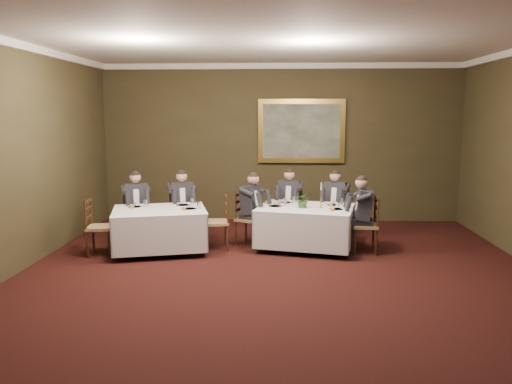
# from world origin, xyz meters

# --- Properties ---
(ground) EXTENTS (10.00, 10.00, 0.00)m
(ground) POSITION_xyz_m (0.00, 0.00, 0.00)
(ground) COLOR black
(ground) RESTS_ON ground
(ceiling) EXTENTS (8.00, 10.00, 0.10)m
(ceiling) POSITION_xyz_m (0.00, 0.00, 3.50)
(ceiling) COLOR silver
(ceiling) RESTS_ON back_wall
(back_wall) EXTENTS (8.00, 0.10, 3.50)m
(back_wall) POSITION_xyz_m (0.00, 5.00, 1.75)
(back_wall) COLOR #37301B
(back_wall) RESTS_ON ground
(front_wall) EXTENTS (8.00, 0.10, 3.50)m
(front_wall) POSITION_xyz_m (0.00, -5.00, 1.75)
(front_wall) COLOR #37301B
(front_wall) RESTS_ON ground
(crown_molding) EXTENTS (8.00, 10.00, 0.12)m
(crown_molding) POSITION_xyz_m (0.00, 0.00, 3.44)
(crown_molding) COLOR white
(crown_molding) RESTS_ON back_wall
(table_main) EXTENTS (1.91, 1.60, 0.67)m
(table_main) POSITION_xyz_m (0.47, 2.56, 0.45)
(table_main) COLOR black
(table_main) RESTS_ON ground
(table_second) EXTENTS (1.86, 1.59, 0.67)m
(table_second) POSITION_xyz_m (-2.10, 2.21, 0.45)
(table_second) COLOR black
(table_second) RESTS_ON ground
(chair_main_backleft) EXTENTS (0.54, 0.53, 1.00)m
(chair_main_backleft) POSITION_xyz_m (0.21, 3.49, 0.28)
(chair_main_backleft) COLOR #97784D
(chair_main_backleft) RESTS_ON ground
(diner_main_backleft) EXTENTS (0.52, 0.57, 1.35)m
(diner_main_backleft) POSITION_xyz_m (0.21, 3.48, 0.51)
(diner_main_backleft) COLOR black
(diner_main_backleft) RESTS_ON chair_main_backleft
(chair_main_backright) EXTENTS (0.57, 0.56, 1.00)m
(chair_main_backright) POSITION_xyz_m (1.09, 3.30, 0.28)
(chair_main_backright) COLOR #97784D
(chair_main_backright) RESTS_ON ground
(diner_main_backright) EXTENTS (0.56, 0.60, 1.35)m
(diner_main_backright) POSITION_xyz_m (1.08, 3.29, 0.51)
(diner_main_backright) COLOR black
(diner_main_backright) RESTS_ON chair_main_backright
(chair_main_endleft) EXTENTS (0.57, 0.58, 1.00)m
(chair_main_endleft) POSITION_xyz_m (-0.57, 2.78, 0.28)
(chair_main_endleft) COLOR #97784D
(chair_main_endleft) RESTS_ON ground
(diner_main_endleft) EXTENTS (0.60, 0.56, 1.35)m
(diner_main_endleft) POSITION_xyz_m (-0.56, 2.78, 0.51)
(diner_main_endleft) COLOR black
(diner_main_endleft) RESTS_ON chair_main_endleft
(chair_main_endright) EXTENTS (0.44, 0.46, 1.00)m
(chair_main_endright) POSITION_xyz_m (1.50, 2.33, 0.28)
(chair_main_endright) COLOR #97784D
(chair_main_endright) RESTS_ON ground
(diner_main_endright) EXTENTS (0.50, 0.43, 1.35)m
(diner_main_endright) POSITION_xyz_m (1.49, 2.34, 0.51)
(diner_main_endright) COLOR black
(diner_main_endright) RESTS_ON chair_main_endright
(chair_sec_backleft) EXTENTS (0.57, 0.56, 1.00)m
(chair_sec_backleft) POSITION_xyz_m (-2.72, 2.90, 0.28)
(chair_sec_backleft) COLOR #97784D
(chair_sec_backleft) RESTS_ON ground
(diner_sec_backleft) EXTENTS (0.56, 0.60, 1.35)m
(diner_sec_backleft) POSITION_xyz_m (-2.72, 2.89, 0.51)
(diner_sec_backleft) COLOR black
(diner_sec_backleft) RESTS_ON chair_sec_backleft
(chair_sec_backright) EXTENTS (0.56, 0.55, 1.00)m
(chair_sec_backright) POSITION_xyz_m (-1.89, 3.12, 0.28)
(chair_sec_backright) COLOR #97784D
(chair_sec_backright) RESTS_ON ground
(diner_sec_backright) EXTENTS (0.55, 0.59, 1.35)m
(diner_sec_backright) POSITION_xyz_m (-1.89, 3.11, 0.51)
(diner_sec_backright) COLOR black
(diner_sec_backright) RESTS_ON chair_sec_backright
(chair_sec_endright) EXTENTS (0.50, 0.51, 1.00)m
(chair_sec_endright) POSITION_xyz_m (-1.12, 2.47, 0.28)
(chair_sec_endright) COLOR #97784D
(chair_sec_endright) RESTS_ON ground
(chair_sec_endleft) EXTENTS (0.47, 0.48, 1.00)m
(chair_sec_endleft) POSITION_xyz_m (-3.08, 1.96, 0.28)
(chair_sec_endleft) COLOR #97784D
(chair_sec_endleft) RESTS_ON ground
(centerpiece) EXTENTS (0.31, 0.28, 0.30)m
(centerpiece) POSITION_xyz_m (0.42, 2.48, 0.92)
(centerpiece) COLOR #2D5926
(centerpiece) RESTS_ON table_main
(candlestick) EXTENTS (0.07, 0.07, 0.46)m
(candlestick) POSITION_xyz_m (0.73, 2.51, 0.93)
(candlestick) COLOR #C0893A
(candlestick) RESTS_ON table_main
(place_setting_table_main) EXTENTS (0.33, 0.31, 0.14)m
(place_setting_table_main) POSITION_xyz_m (0.15, 3.02, 0.80)
(place_setting_table_main) COLOR white
(place_setting_table_main) RESTS_ON table_main
(place_setting_table_second) EXTENTS (0.33, 0.31, 0.14)m
(place_setting_table_second) POSITION_xyz_m (-2.55, 2.46, 0.80)
(place_setting_table_second) COLOR white
(place_setting_table_second) RESTS_ON table_second
(painting) EXTENTS (1.93, 0.09, 1.41)m
(painting) POSITION_xyz_m (0.47, 4.94, 2.03)
(painting) COLOR gold
(painting) RESTS_ON back_wall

